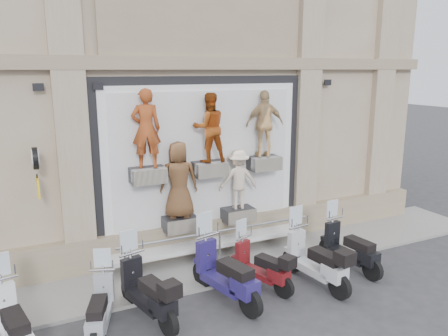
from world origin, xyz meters
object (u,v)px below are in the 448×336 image
(clock_sign_bracket, at_px, (36,165))
(scooter_h, at_px, (350,238))
(scooter_e, at_px, (225,262))
(scooter_d, at_px, (147,280))
(scooter_f, at_px, (261,257))
(guard_rail, at_px, (220,248))
(scooter_g, at_px, (315,250))
(scooter_b, at_px, (11,311))
(scooter_c, at_px, (99,298))

(clock_sign_bracket, relative_size, scooter_h, 0.53)
(scooter_e, bearing_deg, scooter_d, 164.99)
(clock_sign_bracket, xyz_separation_m, scooter_f, (4.26, -1.83, -2.09))
(scooter_f, height_order, scooter_h, scooter_h)
(guard_rail, bearing_deg, scooter_d, -145.93)
(guard_rail, height_order, scooter_g, scooter_g)
(guard_rail, relative_size, scooter_b, 2.57)
(scooter_e, bearing_deg, scooter_h, -12.35)
(scooter_h, bearing_deg, scooter_b, 174.50)
(scooter_e, bearing_deg, scooter_c, 167.71)
(scooter_g, distance_m, scooter_h, 1.27)
(clock_sign_bracket, relative_size, scooter_b, 0.52)
(scooter_d, bearing_deg, scooter_f, -11.03)
(clock_sign_bracket, distance_m, scooter_c, 3.04)
(scooter_c, distance_m, scooter_d, 0.91)
(scooter_h, bearing_deg, guard_rail, 145.27)
(scooter_b, height_order, scooter_e, scooter_e)
(clock_sign_bracket, height_order, scooter_e, clock_sign_bracket)
(scooter_d, relative_size, scooter_e, 0.93)
(scooter_b, bearing_deg, scooter_f, -9.57)
(scooter_e, relative_size, scooter_f, 1.22)
(scooter_e, xyz_separation_m, scooter_g, (2.10, -0.22, -0.04))
(scooter_e, relative_size, scooter_g, 1.05)
(scooter_c, height_order, scooter_h, scooter_h)
(scooter_g, xyz_separation_m, scooter_h, (1.24, 0.29, -0.04))
(guard_rail, height_order, scooter_b, scooter_b)
(scooter_e, bearing_deg, scooter_b, 167.11)
(clock_sign_bracket, height_order, scooter_b, clock_sign_bracket)
(scooter_b, bearing_deg, guard_rail, 6.97)
(scooter_d, height_order, scooter_f, scooter_d)
(guard_rail, xyz_separation_m, scooter_g, (1.50, -1.77, 0.36))
(scooter_d, xyz_separation_m, scooter_g, (3.73, -0.27, 0.02))
(scooter_b, relative_size, scooter_c, 1.13)
(scooter_d, distance_m, scooter_h, 4.97)
(scooter_c, relative_size, scooter_h, 0.90)
(scooter_c, xyz_separation_m, scooter_d, (0.90, 0.10, 0.10))
(scooter_c, xyz_separation_m, scooter_g, (4.63, -0.17, 0.12))
(clock_sign_bracket, relative_size, scooter_f, 0.58)
(scooter_b, height_order, scooter_f, scooter_b)
(scooter_h, bearing_deg, scooter_c, 174.82)
(scooter_b, relative_size, scooter_h, 1.02)
(scooter_d, xyz_separation_m, scooter_f, (2.58, 0.15, -0.09))
(scooter_b, bearing_deg, scooter_h, -11.42)
(scooter_c, bearing_deg, guard_rail, 45.74)
(guard_rail, relative_size, scooter_c, 2.91)
(scooter_c, xyz_separation_m, scooter_e, (2.53, 0.05, 0.17))
(scooter_f, xyz_separation_m, scooter_g, (1.15, -0.41, 0.11))
(scooter_d, xyz_separation_m, scooter_h, (4.97, 0.02, -0.03))
(scooter_c, relative_size, scooter_d, 0.87)
(scooter_d, bearing_deg, scooter_h, -14.00)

